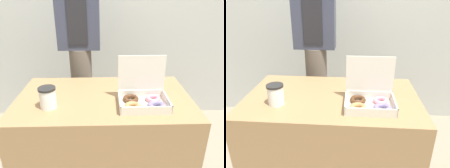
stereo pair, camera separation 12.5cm
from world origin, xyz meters
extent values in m
cube|color=#B2B7B2|center=(0.00, 1.12, 1.30)|extent=(10.00, 0.05, 2.60)
cube|color=#99754C|center=(0.00, 0.00, 0.38)|extent=(1.13, 0.68, 0.77)
cube|color=silver|center=(0.24, -0.13, 0.77)|extent=(0.29, 0.23, 0.01)
cube|color=silver|center=(0.10, -0.13, 0.80)|extent=(0.01, 0.23, 0.05)
cube|color=silver|center=(0.38, -0.13, 0.80)|extent=(0.01, 0.23, 0.05)
cube|color=silver|center=(0.24, -0.24, 0.80)|extent=(0.29, 0.01, 0.05)
cube|color=silver|center=(0.24, -0.02, 0.80)|extent=(0.29, 0.01, 0.05)
cube|color=silver|center=(0.24, -0.02, 0.94)|extent=(0.29, 0.01, 0.23)
torus|color=#B27F4C|center=(0.17, -0.19, 0.79)|extent=(0.11, 0.11, 0.03)
torus|color=#4C2D19|center=(0.17, -0.08, 0.79)|extent=(0.13, 0.13, 0.03)
torus|color=slate|center=(0.31, -0.19, 0.79)|extent=(0.12, 0.12, 0.03)
torus|color=pink|center=(0.31, -0.08, 0.79)|extent=(0.11, 0.11, 0.03)
cylinder|color=white|center=(-0.33, -0.14, 0.83)|extent=(0.10, 0.10, 0.12)
cylinder|color=black|center=(-0.33, -0.14, 0.89)|extent=(0.10, 0.10, 0.01)
cylinder|color=#665B51|center=(-0.21, 0.60, 0.47)|extent=(0.20, 0.20, 0.94)
cube|color=#383D51|center=(-0.21, 0.60, 1.24)|extent=(0.36, 0.16, 0.60)
cube|color=#232328|center=(-0.21, 0.52, 1.18)|extent=(0.16, 0.01, 0.38)
camera|label=1|loc=(0.02, -1.29, 1.41)|focal=35.00mm
camera|label=2|loc=(0.14, -1.28, 1.41)|focal=35.00mm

